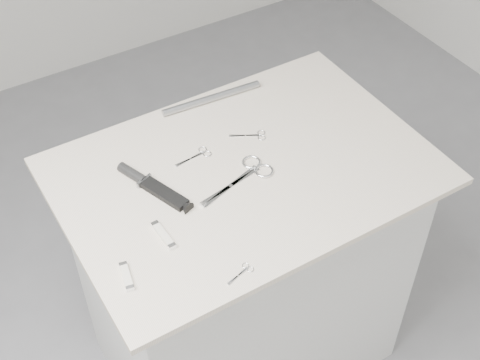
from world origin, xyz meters
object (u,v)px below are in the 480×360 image
large_shears (248,173)px  metal_rail (212,98)px  plinth (244,274)px  embroidery_scissors_b (254,135)px  sheathed_knife (150,184)px  pocket_knife_a (127,276)px  embroidery_scissors_a (198,155)px  tiny_scissors (242,272)px  pocket_knife_b (163,235)px

large_shears → metal_rail: metal_rail is taller
plinth → embroidery_scissors_b: embroidery_scissors_b is taller
sheathed_knife → pocket_knife_a: bearing=124.0°
large_shears → embroidery_scissors_a: bearing=106.8°
plinth → embroidery_scissors_a: (-0.08, 0.11, 0.47)m
embroidery_scissors_b → pocket_knife_a: size_ratio=1.21×
sheathed_knife → large_shears: bearing=-130.9°
plinth → tiny_scissors: tiny_scissors is taller
large_shears → embroidery_scissors_b: size_ratio=2.33×
pocket_knife_a → embroidery_scissors_a: bearing=-39.1°
plinth → embroidery_scissors_a: embroidery_scissors_a is taller
embroidery_scissors_b → large_shears: bearing=-98.3°
metal_rail → tiny_scissors: bearing=-113.3°
plinth → metal_rail: size_ratio=2.83×
pocket_knife_b → metal_rail: bearing=-44.4°
embroidery_scissors_b → sheathed_knife: bearing=-145.7°
sheathed_knife → pocket_knife_b: sheathed_knife is taller
embroidery_scissors_a → tiny_scissors: (-0.11, -0.41, -0.00)m
pocket_knife_a → pocket_knife_b: (0.13, 0.07, 0.00)m
plinth → pocket_knife_b: 0.57m
plinth → tiny_scissors: size_ratio=11.64×
pocket_knife_b → metal_rail: size_ratio=0.31×
pocket_knife_a → pocket_knife_b: pocket_knife_b is taller
embroidery_scissors_b → sheathed_knife: size_ratio=0.43×
plinth → large_shears: 0.47m
embroidery_scissors_a → sheathed_knife: bearing=-172.1°
tiny_scissors → pocket_knife_a: 0.27m
large_shears → sheathed_knife: size_ratio=1.01×
embroidery_scissors_a → pocket_knife_a: (-0.34, -0.28, 0.00)m
plinth → pocket_knife_b: pocket_knife_b is taller
sheathed_knife → pocket_knife_b: bearing=145.0°
embroidery_scissors_a → metal_rail: size_ratio=0.34×
plinth → embroidery_scissors_b: bearing=48.1°
pocket_knife_b → sheathed_knife: bearing=-17.5°
large_shears → embroidery_scissors_b: large_shears is taller
tiny_scissors → sheathed_knife: (-0.06, 0.37, 0.01)m
embroidery_scissors_a → pocket_knife_a: size_ratio=1.33×
tiny_scissors → pocket_knife_b: size_ratio=0.79×
plinth → embroidery_scissors_b: size_ratio=9.00×
pocket_knife_a → pocket_knife_b: 0.15m
large_shears → pocket_knife_b: pocket_knife_b is taller
sheathed_knife → metal_rail: 0.39m
embroidery_scissors_b → pocket_knife_a: bearing=-123.0°
embroidery_scissors_a → metal_rail: bearing=46.1°
embroidery_scissors_b → metal_rail: size_ratio=0.31×
embroidery_scissors_a → pocket_knife_b: size_ratio=1.12×
pocket_knife_a → metal_rail: 0.68m
metal_rail → embroidery_scissors_b: bearing=-83.5°
embroidery_scissors_a → embroidery_scissors_b: size_ratio=1.09×
tiny_scissors → metal_rail: metal_rail is taller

